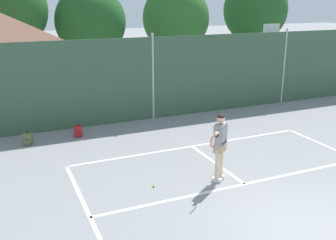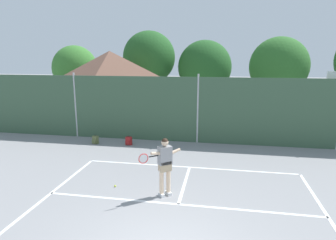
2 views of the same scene
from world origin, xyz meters
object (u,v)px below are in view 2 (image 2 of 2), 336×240
at_px(basketball_hoop, 334,97).
at_px(tennis_ball, 115,186).
at_px(backpack_olive, 95,140).
at_px(backpack_red, 129,141).
at_px(tennis_player, 165,162).

relative_size(basketball_hoop, tennis_ball, 53.79).
xyz_separation_m(backpack_olive, backpack_red, (1.69, 0.11, 0.00)).
distance_m(tennis_player, backpack_olive, 6.68).
xyz_separation_m(tennis_player, tennis_ball, (-1.74, 0.32, -1.08)).
bearing_deg(backpack_olive, backpack_red, 3.88).
bearing_deg(backpack_red, basketball_hoop, 13.10).
relative_size(tennis_player, tennis_ball, 28.10).
bearing_deg(tennis_ball, tennis_player, -10.32).
bearing_deg(tennis_player, tennis_ball, 169.68).
height_order(basketball_hoop, backpack_red, basketball_hoop).
xyz_separation_m(tennis_ball, backpack_olive, (-2.71, 4.58, 0.16)).
distance_m(tennis_ball, backpack_red, 4.80).
height_order(tennis_player, backpack_olive, tennis_player).
height_order(tennis_player, tennis_ball, tennis_player).
bearing_deg(tennis_ball, backpack_olive, 120.67).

